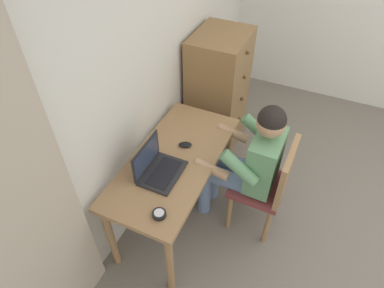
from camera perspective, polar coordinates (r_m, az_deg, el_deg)
The scene contains 9 objects.
wall_back at distance 2.51m, azimuth -8.03°, elevation 12.98°, with size 4.80×0.05×2.50m, color silver.
curtain_panel at distance 1.83m, azimuth -27.04°, elevation -10.91°, with size 0.63×0.03×2.29m, color #BCAD99.
desk at distance 2.54m, azimuth -3.00°, elevation -4.21°, with size 1.27×0.60×0.74m.
dresser at distance 3.34m, azimuth 4.47°, elevation 8.74°, with size 0.60×0.51×1.22m.
chair at distance 2.66m, azimuth 12.89°, elevation -6.60°, with size 0.43×0.41×0.90m.
person_seated at distance 2.55m, azimuth 9.58°, elevation -2.68°, with size 0.54×0.59×1.22m.
laptop at distance 2.34m, azimuth -5.99°, elevation -3.99°, with size 0.34×0.25×0.24m.
computer_mouse at distance 2.54m, azimuth -1.18°, elevation -0.10°, with size 0.06×0.10×0.03m, color black.
desk_clock at distance 2.14m, azimuth -5.66°, elevation -11.88°, with size 0.09×0.09×0.03m.
Camera 1 is at (-1.81, 1.00, 2.50)m, focal length 31.08 mm.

